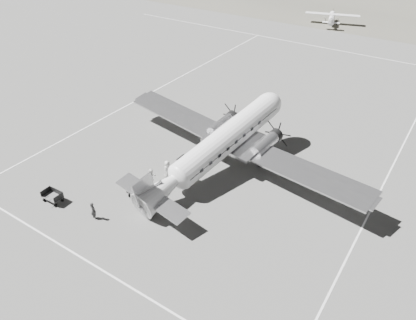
% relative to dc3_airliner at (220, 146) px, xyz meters
% --- Properties ---
extents(ground, '(260.00, 260.00, 0.00)m').
position_rel_dc3_airliner_xyz_m(ground, '(1.39, -0.71, -2.64)').
color(ground, slate).
rests_on(ground, ground).
extents(taxi_line_near, '(60.00, 0.15, 0.01)m').
position_rel_dc3_airliner_xyz_m(taxi_line_near, '(1.39, -14.71, -2.63)').
color(taxi_line_near, white).
rests_on(taxi_line_near, ground).
extents(taxi_line_right, '(0.15, 80.00, 0.01)m').
position_rel_dc3_airliner_xyz_m(taxi_line_right, '(13.39, -0.71, -2.63)').
color(taxi_line_right, white).
rests_on(taxi_line_right, ground).
extents(taxi_line_left, '(0.15, 60.00, 0.01)m').
position_rel_dc3_airliner_xyz_m(taxi_line_left, '(-16.61, 9.29, -2.63)').
color(taxi_line_left, white).
rests_on(taxi_line_left, ground).
extents(taxi_line_horizon, '(90.00, 0.15, 0.01)m').
position_rel_dc3_airliner_xyz_m(taxi_line_horizon, '(1.39, 39.29, -2.63)').
color(taxi_line_horizon, white).
rests_on(taxi_line_horizon, ground).
extents(dc3_airliner, '(30.52, 23.58, 5.28)m').
position_rel_dc3_airliner_xyz_m(dc3_airliner, '(0.00, 0.00, 0.00)').
color(dc3_airliner, '#BBBBBD').
rests_on(dc3_airliner, ground).
extents(light_plane_left, '(12.33, 11.03, 2.15)m').
position_rel_dc3_airliner_xyz_m(light_plane_left, '(-8.10, 53.49, -1.56)').
color(light_plane_left, white).
rests_on(light_plane_left, ground).
extents(baggage_cart_near, '(2.28, 2.06, 1.06)m').
position_rel_dc3_airliner_xyz_m(baggage_cart_near, '(-3.89, -6.95, -2.11)').
color(baggage_cart_near, '#565656').
rests_on(baggage_cart_near, ground).
extents(baggage_cart_far, '(1.78, 1.29, 0.98)m').
position_rel_dc3_airliner_xyz_m(baggage_cart_far, '(-9.22, -11.65, -2.15)').
color(baggage_cart_far, '#565656').
rests_on(baggage_cart_far, ground).
extents(ground_crew, '(0.60, 0.42, 1.57)m').
position_rel_dc3_airliner_xyz_m(ground_crew, '(-4.76, -11.23, -1.85)').
color(ground_crew, '#2B2B2B').
rests_on(ground_crew, ground).
extents(ramp_agent, '(0.81, 0.97, 1.80)m').
position_rel_dc3_airliner_xyz_m(ramp_agent, '(-3.63, -5.40, -1.74)').
color(ramp_agent, silver).
rests_on(ramp_agent, ground).
extents(passenger, '(0.59, 0.88, 1.74)m').
position_rel_dc3_airliner_xyz_m(passenger, '(-3.33, -3.62, -1.77)').
color(passenger, silver).
rests_on(passenger, ground).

